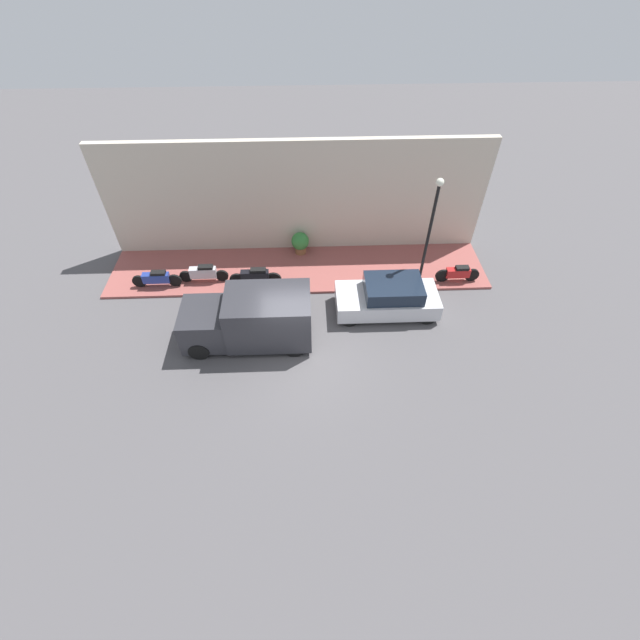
{
  "coord_description": "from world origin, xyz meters",
  "views": [
    {
      "loc": [
        -10.02,
        -0.38,
        11.99
      ],
      "look_at": [
        1.16,
        -0.82,
        0.6
      ],
      "focal_mm": 24.0,
      "sensor_mm": 36.0,
      "label": 1
    }
  ],
  "objects_px": {
    "motorcycle_blue": "(157,278)",
    "motorcycle_red": "(458,273)",
    "parked_car": "(388,297)",
    "streetlamp": "(431,225)",
    "delivery_van": "(249,319)",
    "scooter_silver": "(204,273)",
    "motorcycle_black": "(255,277)",
    "potted_plant": "(300,242)"
  },
  "relations": [
    {
      "from": "motorcycle_blue",
      "to": "motorcycle_red",
      "type": "xyz_separation_m",
      "value": [
        -0.15,
        -12.64,
        -0.01
      ]
    },
    {
      "from": "parked_car",
      "to": "streetlamp",
      "type": "bearing_deg",
      "value": -48.26
    },
    {
      "from": "delivery_van",
      "to": "motorcycle_blue",
      "type": "xyz_separation_m",
      "value": [
        3.07,
        4.14,
        -0.53
      ]
    },
    {
      "from": "scooter_silver",
      "to": "motorcycle_black",
      "type": "relative_size",
      "value": 0.95
    },
    {
      "from": "motorcycle_black",
      "to": "streetlamp",
      "type": "height_order",
      "value": "streetlamp"
    },
    {
      "from": "scooter_silver",
      "to": "parked_car",
      "type": "bearing_deg",
      "value": -104.77
    },
    {
      "from": "motorcycle_black",
      "to": "motorcycle_red",
      "type": "bearing_deg",
      "value": -89.99
    },
    {
      "from": "parked_car",
      "to": "delivery_van",
      "type": "bearing_deg",
      "value": 104.33
    },
    {
      "from": "scooter_silver",
      "to": "motorcycle_black",
      "type": "xyz_separation_m",
      "value": [
        -0.41,
        -2.21,
        0.06
      ]
    },
    {
      "from": "delivery_van",
      "to": "streetlamp",
      "type": "distance_m",
      "value": 7.61
    },
    {
      "from": "motorcycle_blue",
      "to": "motorcycle_red",
      "type": "relative_size",
      "value": 1.1
    },
    {
      "from": "motorcycle_red",
      "to": "streetlamp",
      "type": "xyz_separation_m",
      "value": [
        -0.2,
        1.68,
        2.52
      ]
    },
    {
      "from": "streetlamp",
      "to": "motorcycle_blue",
      "type": "bearing_deg",
      "value": 88.19
    },
    {
      "from": "motorcycle_blue",
      "to": "motorcycle_black",
      "type": "height_order",
      "value": "motorcycle_black"
    },
    {
      "from": "potted_plant",
      "to": "delivery_van",
      "type": "bearing_deg",
      "value": 160.34
    },
    {
      "from": "streetlamp",
      "to": "motorcycle_red",
      "type": "bearing_deg",
      "value": -83.26
    },
    {
      "from": "delivery_van",
      "to": "motorcycle_blue",
      "type": "relative_size",
      "value": 2.28
    },
    {
      "from": "scooter_silver",
      "to": "streetlamp",
      "type": "height_order",
      "value": "streetlamp"
    },
    {
      "from": "delivery_van",
      "to": "scooter_silver",
      "type": "bearing_deg",
      "value": 33.89
    },
    {
      "from": "parked_car",
      "to": "potted_plant",
      "type": "distance_m",
      "value": 5.15
    },
    {
      "from": "parked_car",
      "to": "motorcycle_blue",
      "type": "relative_size",
      "value": 1.95
    },
    {
      "from": "scooter_silver",
      "to": "motorcycle_red",
      "type": "xyz_separation_m",
      "value": [
        -0.41,
        -10.73,
        -0.02
      ]
    },
    {
      "from": "parked_car",
      "to": "streetlamp",
      "type": "height_order",
      "value": "streetlamp"
    },
    {
      "from": "parked_car",
      "to": "scooter_silver",
      "type": "bearing_deg",
      "value": 75.23
    },
    {
      "from": "scooter_silver",
      "to": "potted_plant",
      "type": "distance_m",
      "value": 4.5
    },
    {
      "from": "motorcycle_black",
      "to": "potted_plant",
      "type": "relative_size",
      "value": 2.12
    },
    {
      "from": "parked_car",
      "to": "potted_plant",
      "type": "bearing_deg",
      "value": 41.63
    },
    {
      "from": "parked_car",
      "to": "motorcycle_blue",
      "type": "distance_m",
      "value": 9.58
    },
    {
      "from": "motorcycle_black",
      "to": "scooter_silver",
      "type": "bearing_deg",
      "value": 79.52
    },
    {
      "from": "delivery_van",
      "to": "scooter_silver",
      "type": "xyz_separation_m",
      "value": [
        3.33,
        2.24,
        -0.52
      ]
    },
    {
      "from": "delivery_van",
      "to": "motorcycle_red",
      "type": "xyz_separation_m",
      "value": [
        2.92,
        -8.5,
        -0.54
      ]
    },
    {
      "from": "parked_car",
      "to": "motorcycle_black",
      "type": "distance_m",
      "value": 5.53
    },
    {
      "from": "scooter_silver",
      "to": "motorcycle_black",
      "type": "height_order",
      "value": "motorcycle_black"
    },
    {
      "from": "motorcycle_red",
      "to": "streetlamp",
      "type": "bearing_deg",
      "value": 96.74
    },
    {
      "from": "parked_car",
      "to": "streetlamp",
      "type": "xyz_separation_m",
      "value": [
        1.38,
        -1.54,
        2.35
      ]
    },
    {
      "from": "potted_plant",
      "to": "motorcycle_blue",
      "type": "bearing_deg",
      "value": 109.52
    },
    {
      "from": "parked_car",
      "to": "scooter_silver",
      "type": "height_order",
      "value": "parked_car"
    },
    {
      "from": "motorcycle_blue",
      "to": "streetlamp",
      "type": "distance_m",
      "value": 11.25
    },
    {
      "from": "motorcycle_blue",
      "to": "potted_plant",
      "type": "xyz_separation_m",
      "value": [
        2.13,
        -6.0,
        0.14
      ]
    },
    {
      "from": "motorcycle_red",
      "to": "streetlamp",
      "type": "distance_m",
      "value": 3.03
    },
    {
      "from": "motorcycle_blue",
      "to": "scooter_silver",
      "type": "bearing_deg",
      "value": -82.27
    },
    {
      "from": "scooter_silver",
      "to": "motorcycle_red",
      "type": "height_order",
      "value": "scooter_silver"
    }
  ]
}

